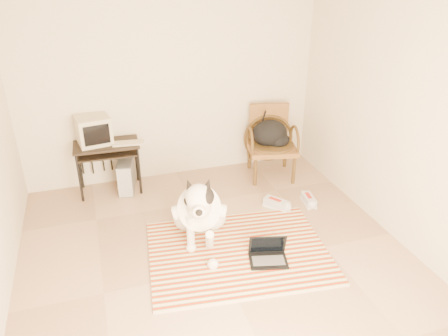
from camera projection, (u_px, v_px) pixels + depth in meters
name	position (u px, v px, depth m)	size (l,w,h in m)	color
floor	(223.00, 269.00, 4.42)	(4.50, 4.50, 0.00)	tan
wall_back	(171.00, 81.00, 5.73)	(4.50, 4.50, 0.00)	beige
wall_right	(413.00, 122.00, 4.36)	(4.50, 4.50, 0.00)	beige
rug	(238.00, 252.00, 4.64)	(2.02, 1.63, 0.02)	#AE2609
dog	(200.00, 210.00, 4.72)	(0.64, 1.26, 0.91)	silver
laptop	(268.00, 254.00, 4.49)	(0.44, 0.36, 0.27)	black
computer_desk	(107.00, 151.00, 5.59)	(0.83, 0.48, 0.68)	black
crt_monitor	(94.00, 130.00, 5.50)	(0.45, 0.44, 0.36)	tan
desk_keyboard	(128.00, 143.00, 5.55)	(0.39, 0.14, 0.03)	tan
pc_tower	(126.00, 176.00, 5.79)	(0.27, 0.48, 0.42)	#4F4F51
rattan_chair	(271.00, 142.00, 6.09)	(0.76, 0.74, 0.98)	brown
backpack	(271.00, 134.00, 6.00)	(0.50, 0.43, 0.37)	black
sneaker_left	(276.00, 204.00, 5.44)	(0.30, 0.34, 0.11)	silver
sneaker_right	(309.00, 200.00, 5.54)	(0.16, 0.32, 0.11)	silver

